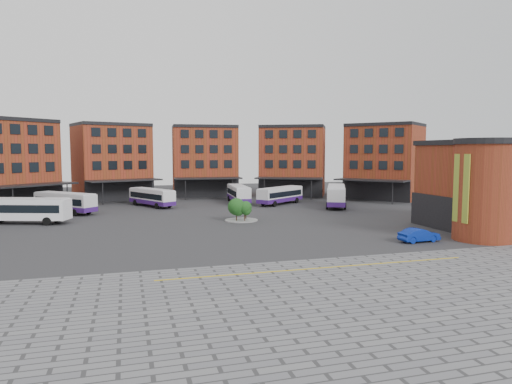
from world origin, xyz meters
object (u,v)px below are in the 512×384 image
object	(u,v)px
blue_car	(419,235)
tree_island	(241,209)
bus_b	(65,202)
bus_a	(23,209)
bus_e	(280,195)
bus_c	(152,197)
bus_f	(336,195)
bus_d	(239,194)

from	to	relation	value
blue_car	tree_island	bearing A→B (deg)	33.08
tree_island	bus_b	xyz separation A→B (m)	(-23.39, 14.54, 0.03)
bus_a	bus_e	size ratio (longest dim) A/B	1.18
bus_c	bus_f	world-z (taller)	bus_f
tree_island	bus_c	world-z (taller)	tree_island
bus_e	tree_island	bearing A→B (deg)	-70.38
bus_b	blue_car	size ratio (longest dim) A/B	2.23
bus_e	bus_b	bearing A→B (deg)	-122.50
tree_island	bus_b	bearing A→B (deg)	148.13
tree_island	bus_e	xyz separation A→B (m)	(11.40, 16.93, -0.02)
tree_island	bus_f	size ratio (longest dim) A/B	0.36
bus_d	tree_island	bearing A→B (deg)	-99.07
blue_car	bus_d	bearing A→B (deg)	8.88
bus_a	bus_e	xyz separation A→B (m)	(38.74, 11.33, -0.32)
bus_b	bus_e	xyz separation A→B (m)	(34.79, 2.39, -0.06)
blue_car	bus_a	bearing A→B (deg)	55.47
bus_a	bus_c	bearing A→B (deg)	-31.72
bus_d	bus_c	bearing A→B (deg)	-171.24
bus_c	blue_car	size ratio (longest dim) A/B	2.43
bus_a	blue_car	world-z (taller)	bus_a
tree_island	bus_e	bearing A→B (deg)	56.05
bus_b	bus_f	xyz separation A→B (m)	(42.73, -3.36, 0.20)
bus_a	bus_d	xyz separation A→B (m)	(32.22, 15.45, -0.26)
tree_island	blue_car	distance (m)	23.38
tree_island	bus_c	xyz separation A→B (m)	(-10.46, 19.76, -0.04)
bus_a	tree_island	bearing A→B (deg)	-83.28
bus_f	bus_a	bearing A→B (deg)	-147.14
bus_b	bus_c	xyz separation A→B (m)	(12.94, 5.22, -0.07)
tree_island	bus_d	world-z (taller)	bus_d
bus_e	blue_car	distance (m)	35.59
bus_f	bus_e	bearing A→B (deg)	170.14
bus_a	blue_car	bearing A→B (deg)	-101.86
bus_b	bus_a	bearing A→B (deg)	-158.79
bus_f	bus_b	bearing A→B (deg)	-158.46
tree_island	bus_d	bearing A→B (deg)	76.96
bus_f	blue_car	bearing A→B (deg)	-73.76
bus_d	blue_car	bearing A→B (deg)	-72.76
bus_c	bus_d	bearing A→B (deg)	-23.88
bus_e	bus_c	bearing A→B (deg)	-133.82
bus_a	blue_car	xyz separation A→B (m)	(41.55, -24.14, -1.24)
bus_a	bus_d	world-z (taller)	bus_a
blue_car	bus_b	bearing A→B (deg)	44.27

